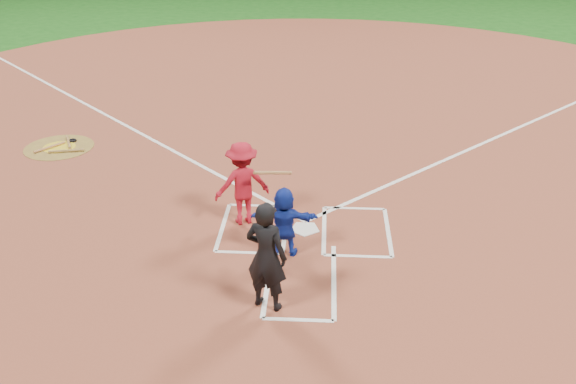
# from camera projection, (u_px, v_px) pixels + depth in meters

# --- Properties ---
(ground) EXTENTS (120.00, 120.00, 0.00)m
(ground) POSITION_uv_depth(u_px,v_px,m) (305.00, 230.00, 12.31)
(ground) COLOR #144B12
(ground) RESTS_ON ground
(home_plate_dirt) EXTENTS (28.00, 28.00, 0.01)m
(home_plate_dirt) POSITION_uv_depth(u_px,v_px,m) (313.00, 121.00, 17.67)
(home_plate_dirt) COLOR brown
(home_plate_dirt) RESTS_ON ground
(home_plate) EXTENTS (0.60, 0.60, 0.02)m
(home_plate) POSITION_uv_depth(u_px,v_px,m) (305.00, 229.00, 12.30)
(home_plate) COLOR silver
(home_plate) RESTS_ON home_plate_dirt
(on_deck_circle) EXTENTS (1.70, 1.70, 0.01)m
(on_deck_circle) POSITION_uv_depth(u_px,v_px,m) (59.00, 147.00, 15.98)
(on_deck_circle) COLOR brown
(on_deck_circle) RESTS_ON home_plate_dirt
(on_deck_logo) EXTENTS (0.80, 0.80, 0.00)m
(on_deck_logo) POSITION_uv_depth(u_px,v_px,m) (59.00, 147.00, 15.97)
(on_deck_logo) COLOR gold
(on_deck_logo) RESTS_ON on_deck_circle
(on_deck_bat_a) EXTENTS (0.42, 0.79, 0.06)m
(on_deck_bat_a) POSITION_uv_depth(u_px,v_px,m) (68.00, 142.00, 16.18)
(on_deck_bat_a) COLOR olive
(on_deck_bat_a) RESTS_ON on_deck_circle
(on_deck_bat_b) EXTENTS (0.55, 0.72, 0.06)m
(on_deck_bat_b) POSITION_uv_depth(u_px,v_px,m) (49.00, 147.00, 15.88)
(on_deck_bat_b) COLOR #A46A3C
(on_deck_bat_b) RESTS_ON on_deck_circle
(on_deck_bat_c) EXTENTS (0.83, 0.24, 0.06)m
(on_deck_bat_c) POSITION_uv_depth(u_px,v_px,m) (66.00, 151.00, 15.68)
(on_deck_bat_c) COLOR olive
(on_deck_bat_c) RESTS_ON on_deck_circle
(bat_weight_donut) EXTENTS (0.19, 0.19, 0.05)m
(bat_weight_donut) POSITION_uv_depth(u_px,v_px,m) (73.00, 140.00, 16.31)
(bat_weight_donut) COLOR black
(bat_weight_donut) RESTS_ON on_deck_circle
(catcher) EXTENTS (1.21, 0.42, 1.29)m
(catcher) POSITION_uv_depth(u_px,v_px,m) (284.00, 222.00, 11.24)
(catcher) COLOR #132A9F
(catcher) RESTS_ON home_plate_dirt
(umpire) EXTENTS (0.78, 0.65, 1.83)m
(umpire) POSITION_uv_depth(u_px,v_px,m) (266.00, 256.00, 9.73)
(umpire) COLOR black
(umpire) RESTS_ON home_plate_dirt
(chalk_markings) EXTENTS (28.35, 17.32, 0.01)m
(chalk_markings) POSITION_uv_depth(u_px,v_px,m) (312.00, 130.00, 17.03)
(chalk_markings) COLOR white
(chalk_markings) RESTS_ON home_plate_dirt
(batter_at_plate) EXTENTS (1.56, 0.97, 1.66)m
(batter_at_plate) POSITION_uv_depth(u_px,v_px,m) (242.00, 183.00, 12.21)
(batter_at_plate) COLOR #A91223
(batter_at_plate) RESTS_ON home_plate_dirt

